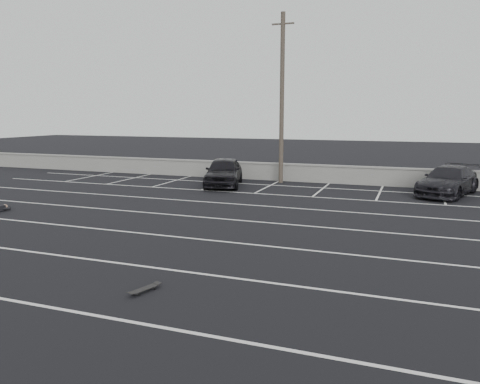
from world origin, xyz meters
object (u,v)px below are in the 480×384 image
at_px(car_right, 448,181).
at_px(skateboard, 144,289).
at_px(utility_pole, 282,99).
at_px(car_left, 224,172).

distance_m(car_right, skateboard, 18.04).
bearing_deg(skateboard, utility_pole, 112.82).
bearing_deg(utility_pole, car_right, -7.93).
distance_m(car_right, utility_pole, 9.97).
xyz_separation_m(car_left, car_right, (11.66, 1.07, -0.08)).
distance_m(car_left, skateboard, 16.07).
xyz_separation_m(car_right, skateboard, (-7.26, -16.51, -0.65)).
bearing_deg(car_right, utility_pole, -168.10).
relative_size(car_right, skateboard, 6.59).
bearing_deg(car_left, car_right, -10.61).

